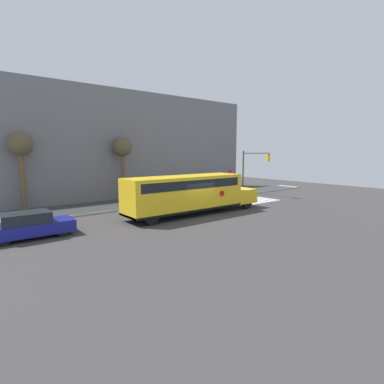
{
  "coord_description": "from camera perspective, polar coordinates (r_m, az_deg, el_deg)",
  "views": [
    {
      "loc": [
        -13.94,
        -17.33,
        4.77
      ],
      "look_at": [
        0.53,
        1.03,
        1.65
      ],
      "focal_mm": 28.0,
      "sensor_mm": 36.0,
      "label": 1
    }
  ],
  "objects": [
    {
      "name": "building_backdrop",
      "position": [
        33.39,
        -13.71,
        8.68
      ],
      "size": [
        32.0,
        4.0,
        11.05
      ],
      "color": "slate",
      "rests_on": "ground"
    },
    {
      "name": "tree_far_sidewalk",
      "position": [
        30.21,
        -13.11,
        7.92
      ],
      "size": [
        1.87,
        1.87,
        6.24
      ],
      "color": "brown",
      "rests_on": "ground"
    },
    {
      "name": "parked_car",
      "position": [
        19.04,
        -28.52,
        -5.58
      ],
      "size": [
        4.39,
        1.82,
        1.48
      ],
      "color": "navy",
      "rests_on": "ground"
    },
    {
      "name": "sidewalk_strip",
      "position": [
        28.01,
        -7.8,
        -2.12
      ],
      "size": [
        44.0,
        3.0,
        0.15
      ],
      "color": "#9E9E99",
      "rests_on": "ground"
    },
    {
      "name": "school_bus",
      "position": [
        22.8,
        -0.47,
        -0.08
      ],
      "size": [
        11.69,
        2.57,
        3.0
      ],
      "color": "yellow",
      "rests_on": "ground"
    },
    {
      "name": "stop_sign",
      "position": [
        33.26,
        7.11,
        2.56
      ],
      "size": [
        0.71,
        0.1,
        2.85
      ],
      "color": "#38383A",
      "rests_on": "ground"
    },
    {
      "name": "crosswalk_stripes",
      "position": [
        30.14,
        11.1,
        -1.64
      ],
      "size": [
        5.4,
        3.2,
        0.01
      ],
      "color": "white",
      "rests_on": "ground"
    },
    {
      "name": "tree_near_sidewalk",
      "position": [
        27.84,
        -29.9,
        7.36
      ],
      "size": [
        1.91,
        1.91,
        6.39
      ],
      "color": "brown",
      "rests_on": "ground"
    },
    {
      "name": "ground_plane",
      "position": [
        22.75,
        0.56,
        -4.5
      ],
      "size": [
        60.0,
        60.0,
        0.0
      ],
      "primitive_type": "plane",
      "color": "#3A3838"
    },
    {
      "name": "traffic_light",
      "position": [
        33.62,
        11.31,
        4.96
      ],
      "size": [
        0.28,
        3.62,
        4.92
      ],
      "color": "#38383A",
      "rests_on": "ground"
    }
  ]
}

